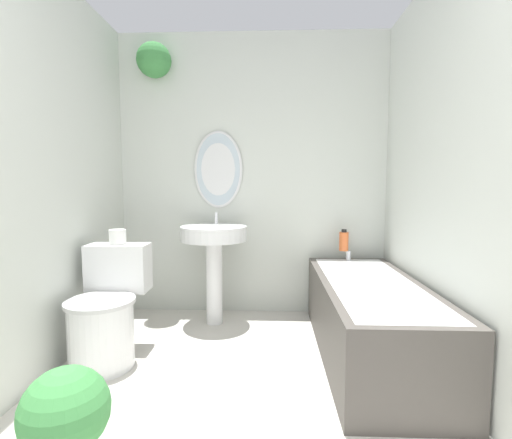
% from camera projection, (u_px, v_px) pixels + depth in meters
% --- Properties ---
extents(wall_back, '(2.40, 0.29, 2.40)m').
position_uv_depth(wall_back, '(246.00, 168.00, 3.21)').
color(wall_back, silver).
rests_on(wall_back, ground_plane).
extents(wall_left, '(0.06, 2.89, 2.40)m').
position_uv_depth(wall_left, '(7.00, 168.00, 1.86)').
color(wall_left, silver).
rests_on(wall_left, ground_plane).
extents(wall_right, '(0.06, 2.89, 2.40)m').
position_uv_depth(wall_right, '(483.00, 167.00, 1.77)').
color(wall_right, silver).
rests_on(wall_right, ground_plane).
extents(toilet, '(0.41, 0.59, 0.72)m').
position_uv_depth(toilet, '(107.00, 313.00, 2.33)').
color(toilet, white).
rests_on(toilet, ground_plane).
extents(pedestal_sink, '(0.53, 0.53, 0.89)m').
position_uv_depth(pedestal_sink, '(214.00, 246.00, 2.96)').
color(pedestal_sink, white).
rests_on(pedestal_sink, ground_plane).
extents(bathtub, '(0.63, 1.59, 0.57)m').
position_uv_depth(bathtub, '(370.00, 317.00, 2.41)').
color(bathtub, '#4C4742').
rests_on(bathtub, ground_plane).
extents(shampoo_bottle, '(0.08, 0.08, 0.18)m').
position_uv_depth(shampoo_bottle, '(344.00, 241.00, 3.08)').
color(shampoo_bottle, '#DB6633').
rests_on(shampoo_bottle, bathtub).
extents(potted_plant, '(0.32, 0.32, 0.46)m').
position_uv_depth(potted_plant, '(66.00, 420.00, 1.35)').
color(potted_plant, '#9E6042').
rests_on(potted_plant, ground_plane).
extents(toilet_paper_roll, '(0.11, 0.11, 0.10)m').
position_uv_depth(toilet_paper_roll, '(118.00, 237.00, 2.50)').
color(toilet_paper_roll, white).
rests_on(toilet_paper_roll, toilet).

